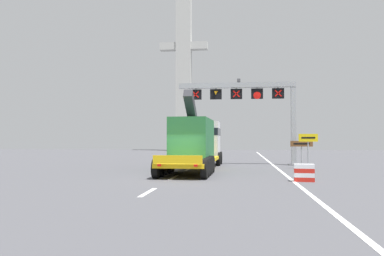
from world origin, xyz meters
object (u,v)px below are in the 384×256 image
Objects in this scene: bridge_pylon_distant at (184,64)px; crash_barrier_striped at (304,173)px; overhead_lane_gantry at (252,99)px; exit_sign_yellow at (308,142)px; heavy_haul_truck_yellow at (198,142)px; tourist_info_sign_brown at (302,147)px.

crash_barrier_striped is at bearing -74.65° from bridge_pylon_distant.
overhead_lane_gantry reaches higher than exit_sign_yellow.
tourist_info_sign_brown is (8.05, 3.55, -0.41)m from heavy_haul_truck_yellow.
heavy_haul_truck_yellow reaches higher than exit_sign_yellow.
bridge_pylon_distant is at bearing 111.69° from tourist_info_sign_brown.
tourist_info_sign_brown is 1.95× the size of crash_barrier_striped.
bridge_pylon_distant reaches higher than tourist_info_sign_brown.
bridge_pylon_distant is (-11.53, 37.57, 10.59)m from overhead_lane_gantry.
heavy_haul_truck_yellow is 8.81m from tourist_info_sign_brown.
exit_sign_yellow is 2.46× the size of crash_barrier_striped.
exit_sign_yellow is 2.95m from tourist_info_sign_brown.
overhead_lane_gantry is 6.82m from exit_sign_yellow.
crash_barrier_striped is (6.40, -7.87, -1.54)m from heavy_haul_truck_yellow.
crash_barrier_striped is (-1.65, -11.43, -1.13)m from tourist_info_sign_brown.
bridge_pylon_distant is (-13.78, 50.23, 15.79)m from crash_barrier_striped.
bridge_pylon_distant is (-15.43, 38.80, 14.66)m from tourist_info_sign_brown.
crash_barrier_striped is (-1.67, -8.50, -1.48)m from exit_sign_yellow.
overhead_lane_gantry reaches higher than tourist_info_sign_brown.
overhead_lane_gantry is 5.01× the size of tourist_info_sign_brown.
crash_barrier_striped is 0.03× the size of bridge_pylon_distant.
crash_barrier_striped is at bearing -98.21° from tourist_info_sign_brown.
tourist_info_sign_brown reaches higher than crash_barrier_striped.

